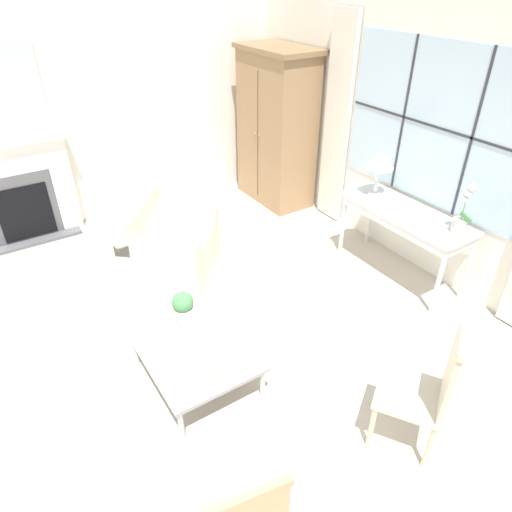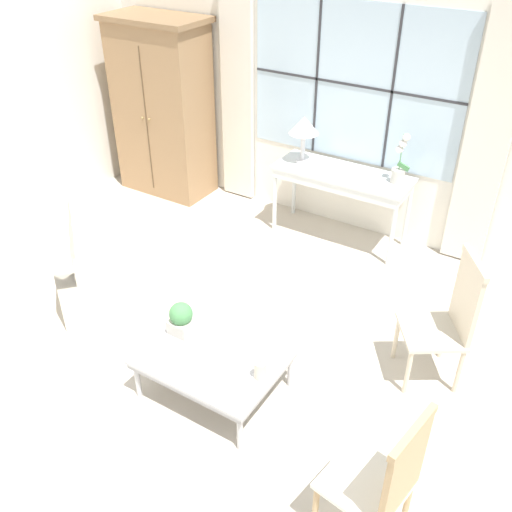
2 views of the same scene
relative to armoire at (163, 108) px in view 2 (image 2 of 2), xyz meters
The scene contains 12 objects.
ground_plane 3.60m from the armoire, 50.34° to the right, with size 14.00×14.00×0.00m, color #BCB2A3.
wall_back_windowed 2.26m from the armoire, ahead, with size 7.20×0.14×2.80m.
armoire is the anchor object (origin of this frame).
console_table 2.33m from the armoire, ahead, with size 1.41×0.52×0.77m.
table_lamp 1.84m from the armoire, ahead, with size 0.31×0.31×0.49m.
potted_orchid 2.86m from the armoire, ahead, with size 0.17×0.13×0.50m.
armchair_upholstered 2.34m from the armoire, 65.84° to the right, with size 1.29×1.27×0.80m.
side_chair_wooden 4.13m from the armoire, 20.59° to the right, with size 0.61×0.61×1.07m.
accent_chair_wooden 4.95m from the armoire, 36.95° to the right, with size 0.51×0.51×1.03m.
coffee_table 3.59m from the armoire, 45.28° to the right, with size 1.00×0.79×0.36m.
potted_plant_small 3.27m from the armoire, 48.67° to the right, with size 0.18×0.18×0.26m.
pillar_candle 3.88m from the armoire, 41.19° to the right, with size 0.12×0.12×0.16m.
Camera 2 is at (2.15, -2.28, 3.22)m, focal length 40.00 mm.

